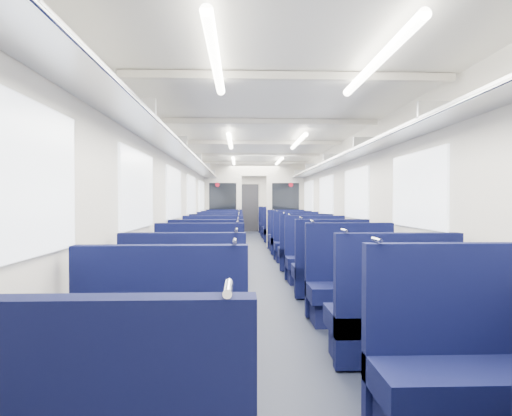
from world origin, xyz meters
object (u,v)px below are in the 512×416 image
seat_23 (276,229)px  seat_9 (330,272)px  seat_6 (199,292)px  seat_18 (224,237)px  bulkhead (254,203)px  seat_27 (271,225)px  seat_5 (391,322)px  seat_26 (229,225)px  seat_2 (156,384)px  seat_10 (213,262)px  seat_4 (185,321)px  seat_16 (222,241)px  seat_11 (316,261)px  seat_7 (352,290)px  seat_12 (216,253)px  seat_24 (228,227)px  seat_22 (227,229)px  seat_3 (457,376)px  seat_14 (219,246)px  seat_25 (273,227)px  seat_17 (290,241)px  seat_8 (207,274)px  seat_21 (279,232)px  seat_13 (305,253)px  end_door (250,208)px  seat_15 (297,246)px  seat_19 (286,237)px  seat_20 (226,232)px

seat_23 → seat_9: bearing=-90.0°
seat_6 → seat_18: size_ratio=1.00×
bulkhead → seat_27: bulkhead is taller
seat_5 → seat_26: 13.79m
seat_2 → seat_10: size_ratio=1.00×
seat_4 → seat_16: same height
seat_11 → seat_7: bearing=-90.0°
seat_7 → seat_12: (-1.66, 3.43, 0.00)m
seat_23 → seat_24: (-1.66, 1.10, 0.00)m
seat_22 → seat_11: bearing=-78.0°
seat_3 → seat_27: size_ratio=1.00×
seat_14 → seat_25: bearing=76.1°
seat_24 → seat_27: size_ratio=1.00×
seat_17 → seat_24: size_ratio=1.00×
seat_5 → seat_8: bearing=125.1°
seat_23 → seat_22: bearing=-177.9°
seat_9 → seat_21: 7.67m
seat_8 → seat_25: bearing=80.7°
seat_13 → seat_11: bearing=-90.0°
end_door → seat_12: (-0.83, -10.33, -0.66)m
seat_15 → seat_26: size_ratio=1.00×
end_door → seat_13: bearing=-85.4°
seat_5 → seat_15: bearing=90.0°
bulkhead → seat_14: bulkhead is taller
seat_3 → seat_19: 9.07m
seat_13 → seat_9: bearing=-90.0°
seat_4 → seat_16: bearing=90.0°
seat_8 → seat_17: (1.66, 4.67, 0.00)m
seat_5 → seat_6: bearing=143.6°
seat_4 → seat_24: size_ratio=1.00×
end_door → seat_18: size_ratio=1.82×
seat_10 → seat_14: same height
seat_7 → seat_15: (0.00, 4.65, 0.00)m
seat_5 → seat_3: bearing=-90.0°
end_door → seat_17: size_ratio=1.82×
seat_5 → seat_24: bearing=97.6°
seat_7 → seat_18: same height
seat_12 → seat_16: same height
seat_19 → seat_20: 2.72m
seat_4 → seat_19: (1.66, 7.93, 0.00)m
seat_2 → seat_7: bearing=54.7°
seat_17 → seat_3: bearing=-90.0°
seat_27 → seat_7: bearing=-90.0°
seat_4 → seat_9: (1.66, 2.33, 0.00)m
seat_20 → seat_27: same height
seat_4 → seat_15: 6.03m
seat_6 → seat_7: same height
bulkhead → seat_2: 9.89m
seat_5 → seat_17: 7.04m
seat_9 → seat_23: (0.00, 8.95, 0.00)m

